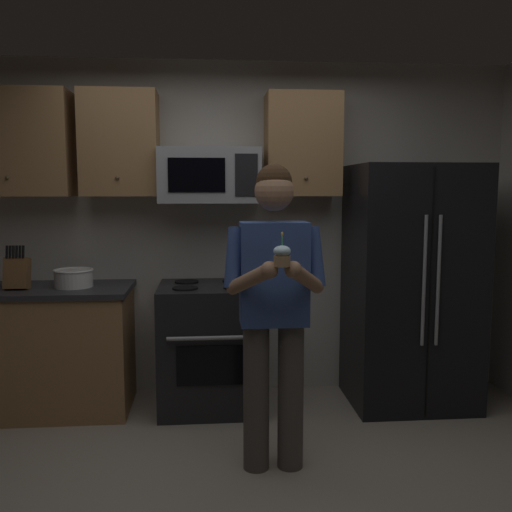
{
  "coord_description": "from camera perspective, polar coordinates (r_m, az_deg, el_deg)",
  "views": [
    {
      "loc": [
        -0.17,
        -2.7,
        1.62
      ],
      "look_at": [
        0.1,
        0.39,
        1.25
      ],
      "focal_mm": 39.26,
      "sensor_mm": 36.0,
      "label": 1
    }
  ],
  "objects": [
    {
      "name": "cabinet_row_upper",
      "position": [
        4.28,
        -12.67,
        11.07
      ],
      "size": [
        2.78,
        0.36,
        0.76
      ],
      "color": "#9E7247"
    },
    {
      "name": "refrigerator",
      "position": [
        4.36,
        15.51,
        -2.95
      ],
      "size": [
        0.9,
        0.75,
        1.8
      ],
      "color": "black",
      "rests_on": "ground"
    },
    {
      "name": "knife_block",
      "position": [
        4.29,
        -23.17,
        -1.56
      ],
      "size": [
        0.16,
        0.15,
        0.32
      ],
      "color": "brown",
      "rests_on": "counter_left"
    },
    {
      "name": "wall_back",
      "position": [
        4.47,
        -2.8,
        2.7
      ],
      "size": [
        4.4,
        0.1,
        2.6
      ],
      "primitive_type": "cube",
      "color": "beige",
      "rests_on": "ground"
    },
    {
      "name": "person",
      "position": [
        3.17,
        1.85,
        -4.59
      ],
      "size": [
        0.6,
        0.48,
        1.76
      ],
      "color": "#4C4742",
      "rests_on": "ground"
    },
    {
      "name": "oven_range",
      "position": [
        4.22,
        -4.59,
        -9.13
      ],
      "size": [
        0.76,
        0.7,
        0.93
      ],
      "color": "black",
      "rests_on": "ground"
    },
    {
      "name": "microwave",
      "position": [
        4.18,
        -4.77,
        8.16
      ],
      "size": [
        0.74,
        0.41,
        0.4
      ],
      "color": "#9EA0A5"
    },
    {
      "name": "cupcake",
      "position": [
        2.8,
        2.67,
        0.04
      ],
      "size": [
        0.09,
        0.09,
        0.17
      ],
      "color": "#A87F56"
    },
    {
      "name": "bowl_large_white",
      "position": [
        4.24,
        -18.09,
        -2.1
      ],
      "size": [
        0.28,
        0.28,
        0.13
      ],
      "color": "white",
      "rests_on": "counter_left"
    },
    {
      "name": "counter_left",
      "position": [
        4.43,
        -21.85,
        -8.84
      ],
      "size": [
        1.44,
        0.66,
        0.92
      ],
      "color": "#9E7247",
      "rests_on": "ground"
    },
    {
      "name": "ground_plane",
      "position": [
        3.16,
        -1.34,
        -24.09
      ],
      "size": [
        6.0,
        6.0,
        0.0
      ],
      "primitive_type": "plane",
      "color": "#9E9384"
    }
  ]
}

